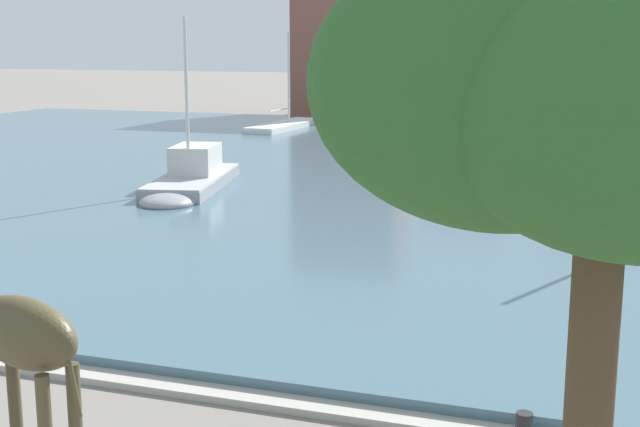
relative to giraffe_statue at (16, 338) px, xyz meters
The scene contains 9 objects.
harbor_water 28.13m from the giraffe_statue, 87.54° to the left, with size 77.75×47.23×0.29m, color #476675.
quay_edge_coping 4.88m from the giraffe_statue, 73.82° to the left, with size 77.75×0.50×0.12m, color #ADA89E.
giraffe_statue is the anchor object (origin of this frame).
sailboat_grey 21.85m from the giraffe_statue, 112.57° to the left, with size 3.73×7.93×6.46m.
sailboat_white 45.42m from the giraffe_statue, 107.11° to the left, with size 2.26×9.50×6.17m.
shade_tree 6.72m from the giraffe_statue, ahead, with size 5.23×4.75×6.47m.
townhouse_end_terrace 57.20m from the giraffe_statue, 102.96° to the left, with size 8.14×6.68×12.42m.
townhouse_corner_house 56.02m from the giraffe_statue, 94.27° to the left, with size 5.98×5.19×7.89m.
townhouse_tall_gabled 57.36m from the giraffe_statue, 85.08° to the left, with size 6.41×7.65×8.17m.
Camera 1 is at (4.92, -3.24, 5.54)m, focal length 48.34 mm.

